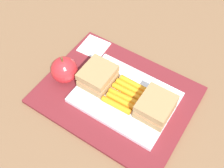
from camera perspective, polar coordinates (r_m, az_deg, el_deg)
The scene contains 8 objects.
ground_plane at distance 0.68m, azimuth 0.88°, elevation -2.53°, with size 2.40×2.40×0.00m, color brown.
lunchbag_mat at distance 0.68m, azimuth 0.89°, elevation -2.29°, with size 0.36×0.28×0.01m, color maroon.
food_tray at distance 0.66m, azimuth 2.72°, elevation -2.76°, with size 0.23×0.17×0.01m, color white.
sandwich_half_left at distance 0.62m, azimuth 8.97°, elevation -4.62°, with size 0.07×0.08×0.04m.
sandwich_half_right at distance 0.66m, azimuth -2.93°, elevation 1.65°, with size 0.07×0.08×0.04m.
carrot_sticks_bundle at distance 0.65m, azimuth 2.74°, elevation -2.11°, with size 0.08×0.09×0.02m.
apple at distance 0.69m, azimuth -9.79°, elevation 2.88°, with size 0.07×0.07×0.08m.
paper_napkin at distance 0.77m, azimuth -3.75°, elevation 7.62°, with size 0.07×0.07×0.00m, color white.
Camera 1 is at (-0.20, 0.32, 0.57)m, focal length 44.43 mm.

